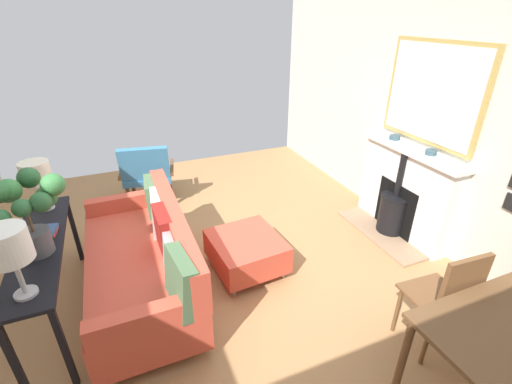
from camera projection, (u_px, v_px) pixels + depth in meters
The scene contains 15 objects.
ground_plane at pixel (215, 271), 3.59m from camera, with size 4.83×6.05×0.01m, color #A87A4C.
wall_left at pixel (425, 115), 3.79m from camera, with size 0.12×6.05×2.71m, color beige.
fireplace at pixel (402, 196), 4.03m from camera, with size 0.56×1.33×1.05m.
mirror_over_mantel at pixel (433, 93), 3.54m from camera, with size 0.04×1.18×1.01m.
mantel_bowl_near at pixel (395, 137), 4.00m from camera, with size 0.12×0.12×0.05m.
mantel_bowl_far at pixel (431, 152), 3.57m from camera, with size 0.11×0.11×0.05m.
sofa at pixel (146, 259), 3.16m from camera, with size 0.86×1.87×0.85m.
ottoman at pixel (246, 250), 3.50m from camera, with size 0.71×0.75×0.37m.
armchair_accent at pixel (147, 171), 4.60m from camera, with size 0.77×0.70×0.87m.
console_table at pixel (42, 254), 2.77m from camera, with size 0.34×1.58×0.75m.
table_lamp_near_end at pixel (36, 174), 3.06m from camera, with size 0.24×0.24×0.45m.
table_lamp_far_end at pixel (8, 247), 2.07m from camera, with size 0.25×0.25×0.49m.
potted_plant at pixel (28, 206), 2.47m from camera, with size 0.49×0.52×0.60m.
book_stack at pixel (41, 232), 2.83m from camera, with size 0.25×0.22×0.04m.
dining_chair_near_fireplace at pixel (447, 296), 2.50m from camera, with size 0.42×0.42×0.94m.
Camera 1 is at (0.69, 2.77, 2.35)m, focal length 24.76 mm.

